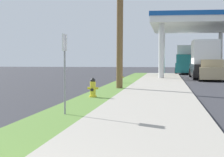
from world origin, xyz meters
TOP-DOWN VIEW (x-y plane):
  - fire_hydrant_second at (0.65, 11.99)m, footprint 0.42×0.38m
  - fire_hydrant_third at (0.57, 21.54)m, footprint 0.42×0.37m
  - street_sign_post at (0.81, 7.22)m, footprint 0.05×0.36m
  - car_white_by_near_pump at (6.88, 34.30)m, footprint 2.09×4.57m
  - car_tan_by_far_pump at (6.79, 27.30)m, footprint 2.22×4.62m
  - truck_black_at_forecourt at (6.50, 30.25)m, footprint 2.13×6.40m
  - truck_teal_on_apron at (5.63, 41.27)m, footprint 2.71×6.57m

SIDE VIEW (x-z plane):
  - fire_hydrant_second at x=0.65m, z-range 0.07..0.82m
  - fire_hydrant_third at x=0.57m, z-range 0.07..0.82m
  - car_white_by_near_pump at x=6.88m, z-range -0.07..1.51m
  - car_tan_by_far_pump at x=6.79m, z-range -0.07..1.51m
  - truck_black_at_forecourt at x=6.50m, z-range -0.07..3.04m
  - truck_teal_on_apron at x=5.63m, z-range -0.07..3.04m
  - street_sign_post at x=0.81m, z-range 0.57..2.69m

